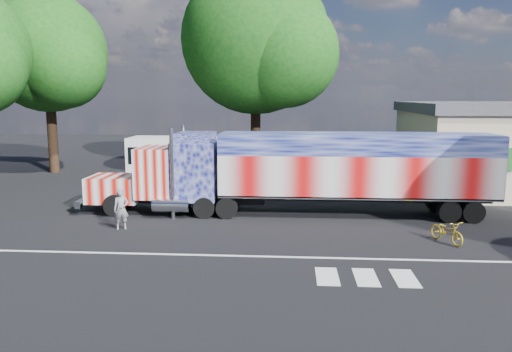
# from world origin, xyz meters

# --- Properties ---
(ground) EXTENTS (100.00, 100.00, 0.00)m
(ground) POSITION_xyz_m (0.00, 0.00, 0.00)
(ground) COLOR black
(lane_markings) EXTENTS (30.00, 2.67, 0.01)m
(lane_markings) POSITION_xyz_m (1.71, -3.77, 0.01)
(lane_markings) COLOR silver
(lane_markings) RESTS_ON ground
(semi_truck) EXTENTS (19.50, 3.08, 4.16)m
(semi_truck) POSITION_xyz_m (2.23, 3.45, 2.14)
(semi_truck) COLOR black
(semi_truck) RESTS_ON ground
(coach_bus) EXTENTS (10.83, 2.52, 3.15)m
(coach_bus) POSITION_xyz_m (-2.58, 9.35, 1.63)
(coach_bus) COLOR white
(coach_bus) RESTS_ON ground
(woman) EXTENTS (0.74, 0.61, 1.72)m
(woman) POSITION_xyz_m (-5.54, 0.26, 0.86)
(woman) COLOR slate
(woman) RESTS_ON ground
(bicycle) EXTENTS (1.27, 1.81, 0.90)m
(bicycle) POSITION_xyz_m (7.64, -0.81, 0.45)
(bicycle) COLOR gold
(bicycle) RESTS_ON ground
(tree_n_mid) EXTENTS (10.87, 10.35, 14.61)m
(tree_n_mid) POSITION_xyz_m (-0.77, 15.81, 9.38)
(tree_n_mid) COLOR black
(tree_n_mid) RESTS_ON ground
(tree_nw_a) EXTENTS (8.76, 8.34, 12.75)m
(tree_nw_a) POSITION_xyz_m (-15.60, 15.22, 8.52)
(tree_nw_a) COLOR black
(tree_nw_a) RESTS_ON ground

